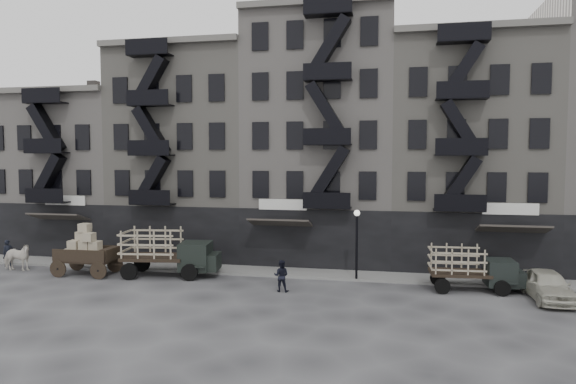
% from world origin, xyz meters
% --- Properties ---
extents(ground, '(140.00, 140.00, 0.00)m').
position_xyz_m(ground, '(0.00, 0.00, 0.00)').
color(ground, '#38383A').
rests_on(ground, ground).
extents(sidewalk, '(55.00, 2.50, 0.15)m').
position_xyz_m(sidewalk, '(0.00, 3.75, 0.07)').
color(sidewalk, slate).
rests_on(sidewalk, ground).
extents(building_west, '(10.00, 11.35, 13.20)m').
position_xyz_m(building_west, '(-20.00, 9.83, 6.00)').
color(building_west, gray).
rests_on(building_west, ground).
extents(building_midwest, '(10.00, 11.35, 16.20)m').
position_xyz_m(building_midwest, '(-10.00, 9.83, 7.50)').
color(building_midwest, gray).
rests_on(building_midwest, ground).
extents(building_center, '(10.00, 11.35, 18.20)m').
position_xyz_m(building_center, '(-0.00, 9.82, 8.50)').
color(building_center, gray).
rests_on(building_center, ground).
extents(building_mideast, '(10.00, 11.35, 16.20)m').
position_xyz_m(building_mideast, '(10.00, 9.83, 7.50)').
color(building_mideast, gray).
rests_on(building_mideast, ground).
extents(lamp_post, '(0.36, 0.36, 4.28)m').
position_xyz_m(lamp_post, '(3.00, 2.60, 2.78)').
color(lamp_post, black).
rests_on(lamp_post, ground).
extents(horse, '(2.16, 1.05, 1.79)m').
position_xyz_m(horse, '(-18.90, 0.94, 0.89)').
color(horse, silver).
rests_on(horse, ground).
extents(wagon, '(3.82, 2.10, 3.21)m').
position_xyz_m(wagon, '(-13.86, 0.86, 1.83)').
color(wagon, black).
rests_on(wagon, ground).
extents(stake_truck_west, '(6.17, 3.11, 2.98)m').
position_xyz_m(stake_truck_west, '(-8.59, 1.57, 1.70)').
color(stake_truck_west, black).
rests_on(stake_truck_west, ground).
extents(stake_truck_east, '(5.05, 2.30, 2.48)m').
position_xyz_m(stake_truck_east, '(9.45, 1.69, 1.42)').
color(stake_truck_east, black).
rests_on(stake_truck_east, ground).
extents(car_east, '(2.00, 4.67, 1.57)m').
position_xyz_m(car_east, '(13.00, 0.53, 0.79)').
color(car_east, '#B1AF9F').
rests_on(car_east, ground).
extents(pedestrian_west, '(0.71, 0.79, 1.81)m').
position_xyz_m(pedestrian_west, '(-20.43, 2.00, 0.90)').
color(pedestrian_west, black).
rests_on(pedestrian_west, ground).
extents(pedestrian_mid, '(0.86, 0.67, 1.75)m').
position_xyz_m(pedestrian_mid, '(-0.90, -0.58, 0.88)').
color(pedestrian_mid, black).
rests_on(pedestrian_mid, ground).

